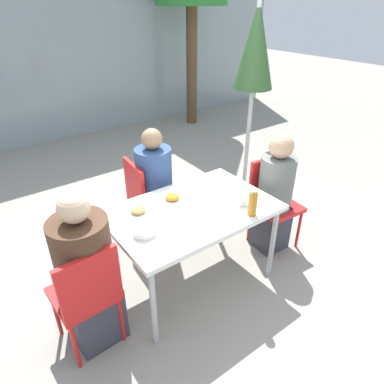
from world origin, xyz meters
TOP-DOWN VIEW (x-y plane):
  - ground_plane at (0.00, 0.00)m, footprint 24.00×24.00m
  - building_facade at (0.00, 4.24)m, footprint 10.00×0.20m
  - dining_table at (0.00, 0.00)m, footprint 1.31×0.85m
  - chair_left at (-0.95, -0.13)m, footprint 0.42×0.42m
  - person_left at (-0.90, -0.05)m, footprint 0.38×0.38m
  - chair_right at (0.96, 0.00)m, footprint 0.43×0.43m
  - person_right at (0.90, -0.07)m, footprint 0.32×0.32m
  - chair_far at (-0.02, 0.73)m, footprint 0.43×0.43m
  - person_far at (0.05, 0.67)m, footprint 0.34×0.34m
  - closed_umbrella at (1.21, 0.63)m, footprint 0.39×0.39m
  - plate_0 at (-0.38, 0.18)m, footprint 0.21×0.21m
  - plate_1 at (-0.06, 0.19)m, footprint 0.21×0.21m
  - bottle at (0.32, -0.34)m, footprint 0.07×0.07m
  - drinking_cup at (0.36, -0.19)m, footprint 0.08×0.08m
  - salad_bowl at (-0.47, -0.07)m, footprint 0.17×0.17m

SIDE VIEW (x-z plane):
  - ground_plane at x=0.00m, z-range 0.00..0.00m
  - chair_left at x=-0.95m, z-range 0.08..0.96m
  - chair_right at x=0.96m, z-range 0.08..0.96m
  - chair_far at x=-0.02m, z-range 0.08..0.96m
  - person_far at x=0.05m, z-range -0.03..1.16m
  - person_left at x=-0.90m, z-range -0.04..1.17m
  - person_right at x=0.90m, z-range -0.02..1.16m
  - dining_table at x=0.00m, z-range 0.31..1.05m
  - plate_1 at x=-0.06m, z-range 0.73..0.79m
  - plate_0 at x=-0.38m, z-range 0.73..0.79m
  - salad_bowl at x=-0.47m, z-range 0.74..0.80m
  - drinking_cup at x=0.36m, z-range 0.74..0.83m
  - bottle at x=0.32m, z-range 0.74..0.96m
  - building_facade at x=0.00m, z-range 0.00..3.00m
  - closed_umbrella at x=1.21m, z-range 0.59..2.79m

